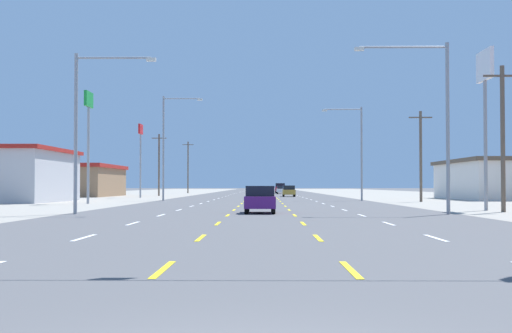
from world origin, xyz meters
TOP-DOWN VIEW (x-y plane):
  - ground_plane at (0.00, 66.00)m, footprint 572.00×572.00m
  - lot_apron_left at (-24.75, 66.00)m, footprint 28.00×440.00m
  - lot_apron_right at (24.75, 66.00)m, footprint 28.00×440.00m
  - lane_markings at (0.00, 104.50)m, footprint 10.64×227.60m
  - signal_span_wire at (-0.22, 9.06)m, footprint 27.75×0.53m
  - hatchback_center_turn_nearest at (-0.07, 32.38)m, footprint 1.72×3.90m
  - hatchback_inner_right_near at (3.60, 86.89)m, footprint 1.72×3.90m
  - sedan_inner_right_mid at (3.39, 116.01)m, footprint 1.80×4.50m
  - suv_inner_right_midfar at (3.43, 128.59)m, footprint 1.98×4.90m
  - storefront_left_row_1 at (-23.55, 57.87)m, footprint 9.26×14.57m
  - storefront_left_row_2 at (-27.45, 89.39)m, footprint 13.06×18.32m
  - pole_sign_left_row_1 at (-14.82, 51.39)m, footprint 0.24×2.22m
  - pole_sign_left_row_2 at (-15.45, 79.07)m, footprint 0.24×2.08m
  - pole_sign_right_row_1 at (14.00, 36.44)m, footprint 0.24×2.73m
  - streetlight_left_row_0 at (-9.64, 30.94)m, footprint 4.48×0.26m
  - streetlight_right_row_0 at (9.55, 30.94)m, footprint 5.15×0.26m
  - streetlight_left_row_1 at (-9.77, 63.00)m, footprint 4.09×0.26m
  - streetlight_right_row_1 at (9.73, 63.00)m, footprint 4.13×0.26m
  - utility_pole_right_row_0 at (14.16, 33.86)m, footprint 2.20×0.26m
  - utility_pole_right_row_1 at (15.02, 58.07)m, footprint 2.20×0.26m
  - utility_pole_left_row_2 at (-15.50, 94.35)m, footprint 2.20×0.26m
  - utility_pole_left_row_3 at (-14.88, 127.27)m, footprint 2.20×0.26m

SIDE VIEW (x-z plane):
  - ground_plane at x=0.00m, z-range 0.00..0.00m
  - lot_apron_left at x=-24.75m, z-range 0.00..0.01m
  - lot_apron_right at x=24.75m, z-range 0.00..0.01m
  - lane_markings at x=0.00m, z-range 0.00..0.01m
  - sedan_inner_right_mid at x=3.39m, z-range 0.03..1.49m
  - hatchback_center_turn_nearest at x=-0.07m, z-range 0.01..1.55m
  - hatchback_inner_right_near at x=3.60m, z-range 0.01..1.55m
  - suv_inner_right_midfar at x=3.43m, z-range 0.04..2.02m
  - storefront_left_row_2 at x=-27.45m, z-range 0.02..4.50m
  - storefront_left_row_1 at x=-23.55m, z-range 0.02..5.09m
  - utility_pole_right_row_1 at x=15.02m, z-range 0.19..8.80m
  - utility_pole_right_row_0 at x=14.16m, z-range 0.19..8.80m
  - utility_pole_left_row_2 at x=-15.50m, z-range 0.19..9.41m
  - streetlight_left_row_0 at x=-9.64m, z-range 0.79..9.61m
  - utility_pole_left_row_3 at x=-14.88m, z-range 0.20..10.43m
  - signal_span_wire at x=-0.22m, z-range 0.70..10.24m
  - streetlight_right_row_0 at x=9.55m, z-range 0.88..10.25m
  - streetlight_right_row_1 at x=9.73m, z-range 0.77..10.37m
  - streetlight_left_row_1 at x=-9.77m, z-range 0.78..11.51m
  - pole_sign_left_row_2 at x=-15.45m, z-range 2.24..11.54m
  - pole_sign_left_row_1 at x=-14.82m, z-range 2.38..11.95m
  - pole_sign_right_row_1 at x=14.00m, z-range 2.86..12.90m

